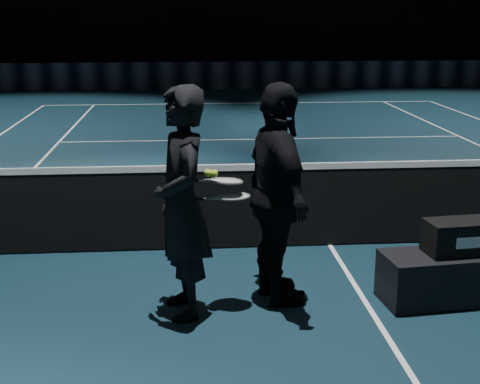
% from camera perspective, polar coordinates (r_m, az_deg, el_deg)
% --- Properties ---
extents(floor, '(36.00, 36.00, 0.00)m').
position_cam_1_polar(floor, '(7.56, 7.67, -4.53)').
color(floor, '#0D232F').
rests_on(floor, ground).
extents(court_lines, '(10.98, 23.78, 0.01)m').
position_cam_1_polar(court_lines, '(7.56, 7.67, -4.50)').
color(court_lines, white).
rests_on(court_lines, floor).
extents(net_mesh, '(12.80, 0.02, 0.86)m').
position_cam_1_polar(net_mesh, '(7.42, 7.79, -1.26)').
color(net_mesh, black).
rests_on(net_mesh, floor).
extents(net_tape, '(12.80, 0.03, 0.07)m').
position_cam_1_polar(net_tape, '(7.30, 7.92, 2.24)').
color(net_tape, white).
rests_on(net_tape, net_mesh).
extents(sponsor_backdrop, '(22.00, 0.15, 0.90)m').
position_cam_1_polar(sponsor_backdrop, '(22.60, -0.68, 9.92)').
color(sponsor_backdrop, black).
rests_on(sponsor_backdrop, floor).
extents(player_bench, '(1.54, 0.66, 0.45)m').
position_cam_1_polar(player_bench, '(6.40, 18.54, -6.78)').
color(player_bench, black).
rests_on(player_bench, floor).
extents(racket_bag, '(0.78, 0.40, 0.30)m').
position_cam_1_polar(racket_bag, '(6.28, 18.83, -3.60)').
color(racket_bag, black).
rests_on(racket_bag, player_bench).
extents(bag_signature, '(0.35, 0.04, 0.10)m').
position_cam_1_polar(bag_signature, '(6.14, 19.42, -4.08)').
color(bag_signature, white).
rests_on(bag_signature, racket_bag).
extents(player_a, '(0.63, 0.81, 1.97)m').
position_cam_1_polar(player_a, '(5.58, -4.99, -0.99)').
color(player_a, black).
rests_on(player_a, floor).
extents(player_b, '(0.72, 1.23, 1.97)m').
position_cam_1_polar(player_b, '(5.81, 3.24, -0.32)').
color(player_b, black).
rests_on(player_b, floor).
extents(racket_lower, '(0.71, 0.36, 0.03)m').
position_cam_1_polar(racket_lower, '(5.68, -0.55, -0.39)').
color(racket_lower, black).
rests_on(racket_lower, player_a).
extents(racket_upper, '(0.71, 0.40, 0.10)m').
position_cam_1_polar(racket_upper, '(5.67, -1.15, 0.95)').
color(racket_upper, black).
rests_on(racket_upper, player_b).
extents(tennis_balls, '(0.12, 0.10, 0.12)m').
position_cam_1_polar(tennis_balls, '(5.58, -2.50, 1.78)').
color(tennis_balls, '#C5D42C').
rests_on(tennis_balls, racket_upper).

